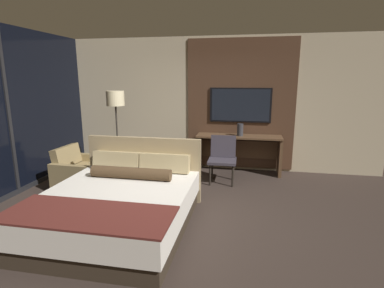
{
  "coord_description": "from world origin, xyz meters",
  "views": [
    {
      "loc": [
        0.89,
        -3.83,
        1.95
      ],
      "look_at": [
        -0.03,
        0.96,
        0.87
      ],
      "focal_mm": 28.0,
      "sensor_mm": 36.0,
      "label": 1
    }
  ],
  "objects_px": {
    "desk_chair": "(223,155)",
    "vase_tall": "(240,130)",
    "desk": "(239,148)",
    "tv": "(240,105)",
    "bed": "(120,205)",
    "floor_lamp": "(116,105)",
    "armchair_by_window": "(83,174)"
  },
  "relations": [
    {
      "from": "desk",
      "to": "vase_tall",
      "type": "xyz_separation_m",
      "value": [
        0.02,
        -0.05,
        0.39
      ]
    },
    {
      "from": "vase_tall",
      "to": "tv",
      "type": "bearing_deg",
      "value": 94.84
    },
    {
      "from": "desk",
      "to": "floor_lamp",
      "type": "relative_size",
      "value": 1.01
    },
    {
      "from": "vase_tall",
      "to": "floor_lamp",
      "type": "bearing_deg",
      "value": -163.0
    },
    {
      "from": "bed",
      "to": "desk",
      "type": "relative_size",
      "value": 1.25
    },
    {
      "from": "bed",
      "to": "tv",
      "type": "bearing_deg",
      "value": 63.23
    },
    {
      "from": "bed",
      "to": "floor_lamp",
      "type": "height_order",
      "value": "floor_lamp"
    },
    {
      "from": "desk_chair",
      "to": "vase_tall",
      "type": "bearing_deg",
      "value": 61.83
    },
    {
      "from": "desk_chair",
      "to": "floor_lamp",
      "type": "relative_size",
      "value": 0.51
    },
    {
      "from": "armchair_by_window",
      "to": "vase_tall",
      "type": "bearing_deg",
      "value": -61.33
    },
    {
      "from": "desk",
      "to": "vase_tall",
      "type": "bearing_deg",
      "value": -68.48
    },
    {
      "from": "armchair_by_window",
      "to": "floor_lamp",
      "type": "height_order",
      "value": "floor_lamp"
    },
    {
      "from": "tv",
      "to": "desk_chair",
      "type": "xyz_separation_m",
      "value": [
        -0.27,
        -0.82,
        -0.88
      ]
    },
    {
      "from": "desk",
      "to": "tv",
      "type": "height_order",
      "value": "tv"
    },
    {
      "from": "desk_chair",
      "to": "vase_tall",
      "type": "xyz_separation_m",
      "value": [
        0.29,
        0.58,
        0.4
      ]
    },
    {
      "from": "tv",
      "to": "vase_tall",
      "type": "xyz_separation_m",
      "value": [
        0.02,
        -0.24,
        -0.48
      ]
    },
    {
      "from": "vase_tall",
      "to": "bed",
      "type": "bearing_deg",
      "value": -119.18
    },
    {
      "from": "bed",
      "to": "desk_chair",
      "type": "distance_m",
      "value": 2.39
    },
    {
      "from": "armchair_by_window",
      "to": "bed",
      "type": "bearing_deg",
      "value": -132.43
    },
    {
      "from": "desk",
      "to": "armchair_by_window",
      "type": "xyz_separation_m",
      "value": [
        -2.74,
        -1.44,
        -0.28
      ]
    },
    {
      "from": "desk",
      "to": "tv",
      "type": "bearing_deg",
      "value": 90.0
    },
    {
      "from": "tv",
      "to": "armchair_by_window",
      "type": "relative_size",
      "value": 1.44
    },
    {
      "from": "tv",
      "to": "desk_chair",
      "type": "distance_m",
      "value": 1.24
    },
    {
      "from": "desk_chair",
      "to": "floor_lamp",
      "type": "xyz_separation_m",
      "value": [
        -2.06,
        -0.14,
        0.92
      ]
    },
    {
      "from": "desk",
      "to": "desk_chair",
      "type": "distance_m",
      "value": 0.69
    },
    {
      "from": "floor_lamp",
      "to": "bed",
      "type": "bearing_deg",
      "value": -65.4
    },
    {
      "from": "floor_lamp",
      "to": "vase_tall",
      "type": "xyz_separation_m",
      "value": [
        2.36,
        0.72,
        -0.52
      ]
    },
    {
      "from": "bed",
      "to": "tv",
      "type": "relative_size",
      "value": 1.71
    },
    {
      "from": "desk",
      "to": "vase_tall",
      "type": "relative_size",
      "value": 6.98
    },
    {
      "from": "bed",
      "to": "desk",
      "type": "height_order",
      "value": "bed"
    },
    {
      "from": "desk_chair",
      "to": "floor_lamp",
      "type": "height_order",
      "value": "floor_lamp"
    },
    {
      "from": "bed",
      "to": "desk_chair",
      "type": "height_order",
      "value": "bed"
    }
  ]
}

